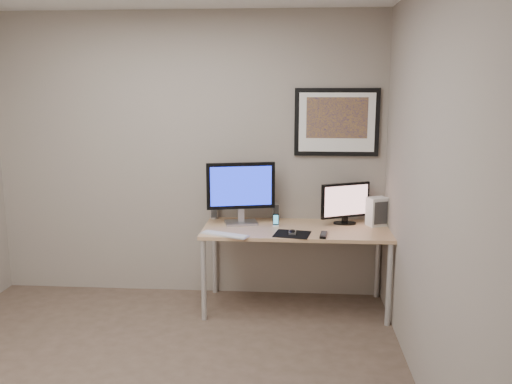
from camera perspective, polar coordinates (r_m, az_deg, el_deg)
floor at (r=3.86m, az=-11.90°, el=-19.18°), size 3.60×3.60×0.00m
room at (r=3.79m, az=-11.00°, el=6.53°), size 3.60×3.60×3.60m
desk at (r=4.72m, az=4.21°, el=-4.56°), size 1.60×0.70×0.73m
framed_art at (r=4.90m, az=8.50°, el=7.29°), size 0.75×0.04×0.60m
monitor_large at (r=4.76m, az=-1.61°, el=0.18°), size 0.60×0.25×0.55m
monitor_tv at (r=4.84m, az=9.39°, el=-1.07°), size 0.44×0.23×0.37m
speaker_left at (r=5.03m, az=-4.41°, el=-1.81°), size 0.07×0.07×0.18m
speaker_right at (r=4.96m, az=2.10°, el=-2.05°), size 0.07×0.07×0.16m
phone_dock at (r=4.73m, az=2.10°, el=-2.97°), size 0.05×0.05×0.11m
keyboard at (r=4.46m, az=-3.32°, el=-4.49°), size 0.43×0.26×0.01m
mousepad at (r=4.50m, az=3.83°, el=-4.44°), size 0.33×0.30×0.00m
mouse at (r=4.50m, az=3.85°, el=-4.18°), size 0.06×0.10×0.03m
remote at (r=4.47m, az=7.12°, el=-4.47°), size 0.07×0.19×0.02m
fan_unit at (r=4.86m, az=12.62°, el=-2.02°), size 0.20×0.18×0.25m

